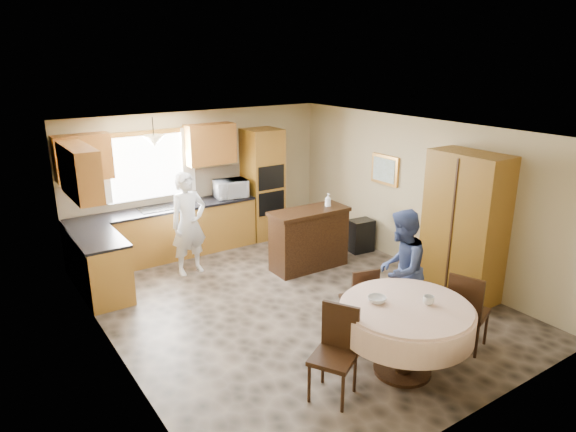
% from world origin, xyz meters
% --- Properties ---
extents(floor, '(5.00, 6.00, 0.01)m').
position_xyz_m(floor, '(0.00, 0.00, 0.00)').
color(floor, brown).
rests_on(floor, ground).
extents(ceiling, '(5.00, 6.00, 0.01)m').
position_xyz_m(ceiling, '(0.00, 0.00, 2.50)').
color(ceiling, white).
rests_on(ceiling, wall_back).
extents(wall_back, '(5.00, 0.02, 2.50)m').
position_xyz_m(wall_back, '(0.00, 3.00, 1.25)').
color(wall_back, tan).
rests_on(wall_back, floor).
extents(wall_front, '(5.00, 0.02, 2.50)m').
position_xyz_m(wall_front, '(0.00, -3.00, 1.25)').
color(wall_front, tan).
rests_on(wall_front, floor).
extents(wall_left, '(0.02, 6.00, 2.50)m').
position_xyz_m(wall_left, '(-2.50, 0.00, 1.25)').
color(wall_left, tan).
rests_on(wall_left, floor).
extents(wall_right, '(0.02, 6.00, 2.50)m').
position_xyz_m(wall_right, '(2.50, 0.00, 1.25)').
color(wall_right, tan).
rests_on(wall_right, floor).
extents(window, '(1.40, 0.03, 1.10)m').
position_xyz_m(window, '(-1.00, 2.98, 1.60)').
color(window, white).
rests_on(window, wall_back).
extents(curtain_left, '(0.22, 0.02, 1.15)m').
position_xyz_m(curtain_left, '(-1.75, 2.93, 1.65)').
color(curtain_left, white).
rests_on(curtain_left, wall_back).
extents(curtain_right, '(0.22, 0.02, 1.15)m').
position_xyz_m(curtain_right, '(-0.25, 2.93, 1.65)').
color(curtain_right, white).
rests_on(curtain_right, wall_back).
extents(base_cab_back, '(3.30, 0.60, 0.88)m').
position_xyz_m(base_cab_back, '(-0.85, 2.70, 0.44)').
color(base_cab_back, '#B0772E').
rests_on(base_cab_back, floor).
extents(counter_back, '(3.30, 0.64, 0.04)m').
position_xyz_m(counter_back, '(-0.85, 2.70, 0.90)').
color(counter_back, black).
rests_on(counter_back, base_cab_back).
extents(base_cab_left, '(0.60, 1.20, 0.88)m').
position_xyz_m(base_cab_left, '(-2.20, 1.80, 0.44)').
color(base_cab_left, '#B0772E').
rests_on(base_cab_left, floor).
extents(counter_left, '(0.64, 1.20, 0.04)m').
position_xyz_m(counter_left, '(-2.20, 1.80, 0.90)').
color(counter_left, black).
rests_on(counter_left, base_cab_left).
extents(backsplash, '(3.30, 0.02, 0.55)m').
position_xyz_m(backsplash, '(-0.85, 2.99, 1.18)').
color(backsplash, beige).
rests_on(backsplash, wall_back).
extents(wall_cab_left, '(0.85, 0.33, 0.72)m').
position_xyz_m(wall_cab_left, '(-2.05, 2.83, 1.91)').
color(wall_cab_left, '#C18330').
rests_on(wall_cab_left, wall_back).
extents(wall_cab_right, '(0.90, 0.33, 0.72)m').
position_xyz_m(wall_cab_right, '(0.15, 2.83, 1.91)').
color(wall_cab_right, '#C18330').
rests_on(wall_cab_right, wall_back).
extents(wall_cab_side, '(0.33, 1.20, 0.72)m').
position_xyz_m(wall_cab_side, '(-2.33, 1.80, 1.91)').
color(wall_cab_side, '#C18330').
rests_on(wall_cab_side, wall_left).
extents(oven_tower, '(0.66, 0.62, 2.12)m').
position_xyz_m(oven_tower, '(1.15, 2.69, 1.06)').
color(oven_tower, '#B0772E').
rests_on(oven_tower, floor).
extents(oven_upper, '(0.56, 0.01, 0.45)m').
position_xyz_m(oven_upper, '(1.15, 2.38, 1.25)').
color(oven_upper, black).
rests_on(oven_upper, oven_tower).
extents(oven_lower, '(0.56, 0.01, 0.45)m').
position_xyz_m(oven_lower, '(1.15, 2.38, 0.75)').
color(oven_lower, black).
rests_on(oven_lower, oven_tower).
extents(pendant, '(0.36, 0.36, 0.18)m').
position_xyz_m(pendant, '(-1.00, 2.50, 2.12)').
color(pendant, beige).
rests_on(pendant, ceiling).
extents(sideboard, '(1.35, 0.58, 0.96)m').
position_xyz_m(sideboard, '(0.96, 0.92, 0.48)').
color(sideboard, '#321F0D').
rests_on(sideboard, floor).
extents(space_heater, '(0.46, 0.34, 0.59)m').
position_xyz_m(space_heater, '(2.20, 1.00, 0.30)').
color(space_heater, black).
rests_on(space_heater, floor).
extents(cupboard, '(0.57, 1.13, 2.16)m').
position_xyz_m(cupboard, '(2.22, -1.16, 1.08)').
color(cupboard, '#B0772E').
rests_on(cupboard, floor).
extents(dining_table, '(1.47, 1.47, 0.84)m').
position_xyz_m(dining_table, '(0.08, -2.09, 0.66)').
color(dining_table, '#321F0D').
rests_on(dining_table, floor).
extents(chair_left, '(0.59, 0.59, 0.99)m').
position_xyz_m(chair_left, '(-0.79, -1.95, 0.55)').
color(chair_left, '#321F0D').
rests_on(chair_left, floor).
extents(chair_back, '(0.48, 0.48, 0.90)m').
position_xyz_m(chair_back, '(0.28, -1.15, 0.50)').
color(chair_back, '#321F0D').
rests_on(chair_back, floor).
extents(chair_right, '(0.55, 0.55, 1.00)m').
position_xyz_m(chair_right, '(1.04, -2.17, 0.55)').
color(chair_right, '#321F0D').
rests_on(chair_right, floor).
extents(framed_picture, '(0.06, 0.62, 0.52)m').
position_xyz_m(framed_picture, '(2.47, 0.75, 1.53)').
color(framed_picture, '#C38639').
rests_on(framed_picture, wall_right).
extents(microwave, '(0.64, 0.48, 0.33)m').
position_xyz_m(microwave, '(0.43, 2.65, 1.08)').
color(microwave, silver).
rests_on(microwave, counter_back).
extents(person_sink, '(0.65, 0.45, 1.69)m').
position_xyz_m(person_sink, '(-0.77, 1.85, 0.85)').
color(person_sink, silver).
rests_on(person_sink, floor).
extents(person_dining, '(0.97, 0.90, 1.60)m').
position_xyz_m(person_dining, '(0.80, -1.30, 0.80)').
color(person_dining, navy).
rests_on(person_dining, floor).
extents(bowl_sideboard, '(0.26, 0.26, 0.05)m').
position_xyz_m(bowl_sideboard, '(0.64, 0.92, 0.98)').
color(bowl_sideboard, '#B2B2B2').
rests_on(bowl_sideboard, sideboard).
extents(bottle_sideboard, '(0.11, 0.11, 0.28)m').
position_xyz_m(bottle_sideboard, '(1.35, 0.92, 1.10)').
color(bottle_sideboard, silver).
rests_on(bottle_sideboard, sideboard).
extents(cup_table, '(0.14, 0.14, 0.10)m').
position_xyz_m(cup_table, '(0.28, -2.21, 0.89)').
color(cup_table, '#B2B2B2').
rests_on(cup_table, dining_table).
extents(bowl_table, '(0.23, 0.23, 0.06)m').
position_xyz_m(bowl_table, '(-0.15, -1.86, 0.87)').
color(bowl_table, '#B2B2B2').
rests_on(bowl_table, dining_table).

